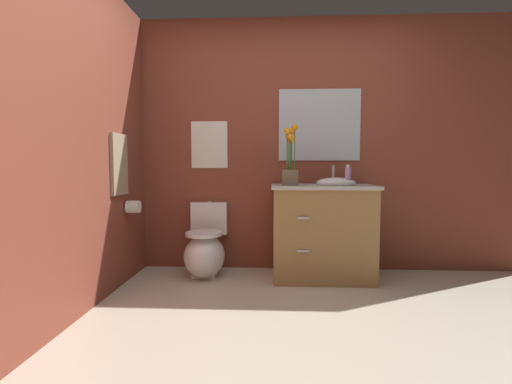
% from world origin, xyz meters
% --- Properties ---
extents(ground_plane, '(9.64, 9.64, 0.00)m').
position_xyz_m(ground_plane, '(0.00, 0.00, 0.00)').
color(ground_plane, beige).
extents(wall_back, '(4.50, 0.05, 2.50)m').
position_xyz_m(wall_back, '(0.20, 1.62, 1.25)').
color(wall_back, brown).
rests_on(wall_back, ground_plane).
extents(wall_left, '(0.05, 4.47, 2.50)m').
position_xyz_m(wall_left, '(-1.47, 0.48, 1.25)').
color(wall_left, brown).
rests_on(wall_left, ground_plane).
extents(toilet, '(0.38, 0.59, 0.69)m').
position_xyz_m(toilet, '(-0.77, 1.32, 0.24)').
color(toilet, white).
rests_on(toilet, ground_plane).
extents(vanity_cabinet, '(0.94, 0.56, 1.05)m').
position_xyz_m(vanity_cabinet, '(0.34, 1.30, 0.45)').
color(vanity_cabinet, '#9E7242').
rests_on(vanity_cabinet, ground_plane).
extents(flower_vase, '(0.14, 0.14, 0.55)m').
position_xyz_m(flower_vase, '(0.03, 1.21, 1.07)').
color(flower_vase, brown).
rests_on(flower_vase, vanity_cabinet).
extents(soap_bottle, '(0.05, 0.05, 0.19)m').
position_xyz_m(soap_bottle, '(0.55, 1.24, 0.96)').
color(soap_bottle, '#B28CBF').
rests_on(soap_bottle, vanity_cabinet).
extents(wall_poster, '(0.37, 0.01, 0.47)m').
position_xyz_m(wall_poster, '(-0.77, 1.59, 1.26)').
color(wall_poster, silver).
extents(wall_mirror, '(0.80, 0.01, 0.70)m').
position_xyz_m(wall_mirror, '(0.33, 1.59, 1.45)').
color(wall_mirror, '#B2BCC6').
extents(hanging_towel, '(0.03, 0.28, 0.52)m').
position_xyz_m(hanging_towel, '(-1.43, 0.98, 1.06)').
color(hanging_towel, gray).
extents(toilet_paper_roll, '(0.11, 0.11, 0.11)m').
position_xyz_m(toilet_paper_roll, '(-1.38, 1.13, 0.68)').
color(toilet_paper_roll, white).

